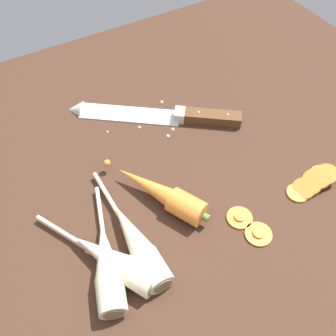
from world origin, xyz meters
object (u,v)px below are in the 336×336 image
at_px(carrot_slice_stray_far, 322,175).
at_px(parsnip_mid_left, 112,261).
at_px(carrot_slice_stack, 312,183).
at_px(parsnip_front, 107,266).
at_px(carrot_slice_stray_mid, 240,217).
at_px(whole_carrot, 162,193).
at_px(carrot_slice_stray_near, 259,234).
at_px(parsnip_mid_right, 137,243).
at_px(chefs_knife, 151,114).

bearing_deg(carrot_slice_stray_far, parsnip_mid_left, 175.78).
xyz_separation_m(carrot_slice_stack, carrot_slice_stray_far, (0.03, 0.01, -0.01)).
distance_m(parsnip_front, carrot_slice_stack, 0.37).
height_order(parsnip_front, carrot_slice_stray_mid, parsnip_front).
height_order(whole_carrot, parsnip_mid_left, whole_carrot).
distance_m(carrot_slice_stack, carrot_slice_stray_near, 0.14).
height_order(carrot_slice_stack, carrot_slice_stray_far, carrot_slice_stack).
bearing_deg(whole_carrot, carrot_slice_stray_far, -19.39).
bearing_deg(carrot_slice_stray_mid, parsnip_front, 174.10).
bearing_deg(parsnip_mid_right, whole_carrot, 37.84).
distance_m(parsnip_front, parsnip_mid_left, 0.01).
height_order(chefs_knife, whole_carrot, whole_carrot).
distance_m(parsnip_front, parsnip_mid_right, 0.05).
bearing_deg(carrot_slice_stack, whole_carrot, 156.74).
relative_size(parsnip_mid_right, carrot_slice_stack, 2.43).
bearing_deg(carrot_slice_stray_far, carrot_slice_stray_mid, 179.19).
relative_size(carrot_slice_stray_near, carrot_slice_stray_far, 0.99).
xyz_separation_m(whole_carrot, parsnip_front, (-0.13, -0.07, -0.00)).
bearing_deg(carrot_slice_stray_mid, whole_carrot, 134.76).
relative_size(chefs_knife, carrot_slice_stray_mid, 7.12).
xyz_separation_m(whole_carrot, carrot_slice_stack, (0.24, -0.10, -0.01)).
bearing_deg(whole_carrot, parsnip_front, -151.78).
bearing_deg(carrot_slice_stray_near, carrot_slice_stray_mid, 101.37).
relative_size(carrot_slice_stack, carrot_slice_stray_mid, 2.32).
bearing_deg(parsnip_mid_right, parsnip_mid_left, -170.72).
height_order(chefs_knife, parsnip_front, parsnip_front).
relative_size(parsnip_mid_left, carrot_slice_stray_far, 4.74).
bearing_deg(carrot_slice_stack, parsnip_mid_left, 174.31).
height_order(carrot_slice_stray_near, carrot_slice_stray_mid, same).
xyz_separation_m(chefs_knife, parsnip_mid_right, (-0.15, -0.25, 0.01)).
relative_size(whole_carrot, carrot_slice_stray_near, 4.43).
bearing_deg(carrot_slice_stray_mid, chefs_knife, 92.64).
height_order(whole_carrot, parsnip_mid_right, whole_carrot).
bearing_deg(carrot_slice_stack, carrot_slice_stray_far, 11.46).
relative_size(chefs_knife, parsnip_mid_right, 1.26).
xyz_separation_m(parsnip_mid_right, carrot_slice_stray_mid, (0.17, -0.03, -0.02)).
xyz_separation_m(parsnip_front, parsnip_mid_left, (0.01, 0.00, -0.00)).
relative_size(parsnip_front, carrot_slice_stray_mid, 5.08).
bearing_deg(parsnip_front, carrot_slice_stray_mid, -5.90).
bearing_deg(parsnip_mid_left, carrot_slice_stray_far, -4.22).
relative_size(parsnip_mid_right, carrot_slice_stray_far, 5.48).
height_order(parsnip_mid_right, carrot_slice_stack, parsnip_mid_right).
xyz_separation_m(parsnip_front, carrot_slice_stray_near, (0.23, -0.06, -0.02)).
bearing_deg(carrot_slice_stray_mid, parsnip_mid_right, 168.72).
height_order(chefs_knife, carrot_slice_stray_mid, chefs_knife).
bearing_deg(carrot_slice_stray_near, chefs_knife, 93.72).
bearing_deg(parsnip_front, carrot_slice_stray_far, -3.64).
xyz_separation_m(carrot_slice_stray_near, carrot_slice_stray_mid, (-0.01, 0.04, 0.00)).
bearing_deg(carrot_slice_stray_near, carrot_slice_stray_far, 12.07).
xyz_separation_m(parsnip_front, parsnip_mid_right, (0.05, 0.01, -0.00)).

